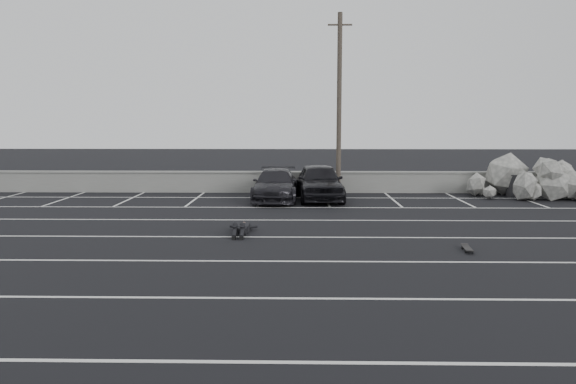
{
  "coord_description": "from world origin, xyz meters",
  "views": [
    {
      "loc": [
        -0.29,
        -13.82,
        3.49
      ],
      "look_at": [
        -0.67,
        6.15,
        1.0
      ],
      "focal_mm": 35.0,
      "sensor_mm": 36.0,
      "label": 1
    }
  ],
  "objects_px": {
    "car_right": "(276,185)",
    "riprap_pile": "(538,184)",
    "utility_pole": "(339,104)",
    "trash_bin": "(513,185)",
    "skateboard": "(467,248)",
    "person": "(242,225)",
    "car_left": "(320,182)"
  },
  "relations": [
    {
      "from": "car_right",
      "to": "riprap_pile",
      "type": "relative_size",
      "value": 0.88
    },
    {
      "from": "car_left",
      "to": "riprap_pile",
      "type": "relative_size",
      "value": 0.88
    },
    {
      "from": "utility_pole",
      "to": "skateboard",
      "type": "relative_size",
      "value": 11.14
    },
    {
      "from": "car_right",
      "to": "trash_bin",
      "type": "bearing_deg",
      "value": 8.75
    },
    {
      "from": "person",
      "to": "skateboard",
      "type": "height_order",
      "value": "person"
    },
    {
      "from": "trash_bin",
      "to": "riprap_pile",
      "type": "bearing_deg",
      "value": -27.66
    },
    {
      "from": "car_left",
      "to": "car_right",
      "type": "bearing_deg",
      "value": -178.35
    },
    {
      "from": "car_left",
      "to": "person",
      "type": "distance_m",
      "value": 8.1
    },
    {
      "from": "car_right",
      "to": "person",
      "type": "relative_size",
      "value": 1.99
    },
    {
      "from": "riprap_pile",
      "to": "utility_pole",
      "type": "bearing_deg",
      "value": 173.79
    },
    {
      "from": "car_left",
      "to": "person",
      "type": "relative_size",
      "value": 2.01
    },
    {
      "from": "car_right",
      "to": "trash_bin",
      "type": "height_order",
      "value": "car_right"
    },
    {
      "from": "person",
      "to": "skateboard",
      "type": "xyz_separation_m",
      "value": [
        6.41,
        -2.55,
        -0.17
      ]
    },
    {
      "from": "utility_pole",
      "to": "trash_bin",
      "type": "relative_size",
      "value": 8.23
    },
    {
      "from": "riprap_pile",
      "to": "person",
      "type": "distance_m",
      "value": 15.41
    },
    {
      "from": "utility_pole",
      "to": "riprap_pile",
      "type": "height_order",
      "value": "utility_pole"
    },
    {
      "from": "car_left",
      "to": "person",
      "type": "height_order",
      "value": "car_left"
    },
    {
      "from": "car_left",
      "to": "person",
      "type": "xyz_separation_m",
      "value": [
        -2.75,
        -7.59,
        -0.58
      ]
    },
    {
      "from": "car_left",
      "to": "riprap_pile",
      "type": "xyz_separation_m",
      "value": [
        10.15,
        0.83,
        -0.19
      ]
    },
    {
      "from": "utility_pole",
      "to": "car_left",
      "type": "bearing_deg",
      "value": -118.11
    },
    {
      "from": "car_right",
      "to": "riprap_pile",
      "type": "xyz_separation_m",
      "value": [
        12.14,
        1.0,
        -0.06
      ]
    },
    {
      "from": "utility_pole",
      "to": "person",
      "type": "relative_size",
      "value": 3.58
    },
    {
      "from": "trash_bin",
      "to": "person",
      "type": "xyz_separation_m",
      "value": [
        -11.94,
        -8.92,
        -0.29
      ]
    },
    {
      "from": "riprap_pile",
      "to": "skateboard",
      "type": "relative_size",
      "value": 7.07
    },
    {
      "from": "trash_bin",
      "to": "person",
      "type": "height_order",
      "value": "trash_bin"
    },
    {
      "from": "car_right",
      "to": "person",
      "type": "xyz_separation_m",
      "value": [
        -0.77,
        -7.42,
        -0.45
      ]
    },
    {
      "from": "skateboard",
      "to": "car_right",
      "type": "bearing_deg",
      "value": 125.36
    },
    {
      "from": "riprap_pile",
      "to": "skateboard",
      "type": "bearing_deg",
      "value": -120.65
    },
    {
      "from": "riprap_pile",
      "to": "skateboard",
      "type": "distance_m",
      "value": 12.76
    },
    {
      "from": "trash_bin",
      "to": "riprap_pile",
      "type": "xyz_separation_m",
      "value": [
        0.96,
        -0.5,
        0.1
      ]
    },
    {
      "from": "car_left",
      "to": "car_right",
      "type": "height_order",
      "value": "car_left"
    },
    {
      "from": "skateboard",
      "to": "car_left",
      "type": "bearing_deg",
      "value": 115.7
    }
  ]
}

